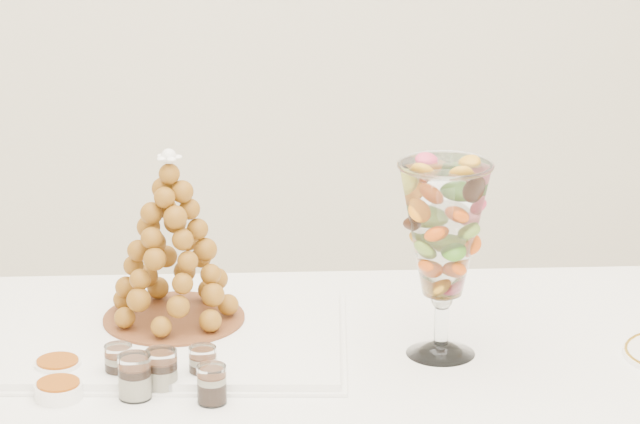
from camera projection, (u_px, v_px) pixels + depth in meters
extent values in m
cube|color=white|center=(363.00, 346.00, 2.80)|extent=(1.96, 0.86, 0.01)
cube|color=white|center=(179.00, 338.00, 2.80)|extent=(0.64, 0.51, 0.02)
cylinder|color=white|center=(441.00, 348.00, 2.76)|extent=(0.13, 0.13, 0.02)
cylinder|color=white|center=(441.00, 321.00, 2.74)|extent=(0.03, 0.03, 0.09)
sphere|color=white|center=(442.00, 298.00, 2.73)|extent=(0.04, 0.04, 0.04)
cylinder|color=white|center=(119.00, 363.00, 2.64)|extent=(0.06, 0.06, 0.07)
cylinder|color=white|center=(162.00, 370.00, 2.60)|extent=(0.06, 0.06, 0.07)
cylinder|color=white|center=(203.00, 365.00, 2.63)|extent=(0.06, 0.06, 0.07)
cylinder|color=white|center=(135.00, 377.00, 2.57)|extent=(0.06, 0.06, 0.08)
cylinder|color=white|center=(212.00, 384.00, 2.55)|extent=(0.06, 0.06, 0.07)
cylinder|color=white|center=(58.00, 368.00, 2.67)|extent=(0.08, 0.08, 0.03)
cylinder|color=white|center=(59.00, 391.00, 2.58)|extent=(0.08, 0.08, 0.03)
cylinder|color=brown|center=(174.00, 318.00, 2.86)|extent=(0.27, 0.27, 0.01)
cone|color=brown|center=(171.00, 237.00, 2.81)|extent=(0.23, 0.23, 0.32)
sphere|color=white|center=(169.00, 158.00, 2.76)|extent=(0.03, 0.03, 0.03)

